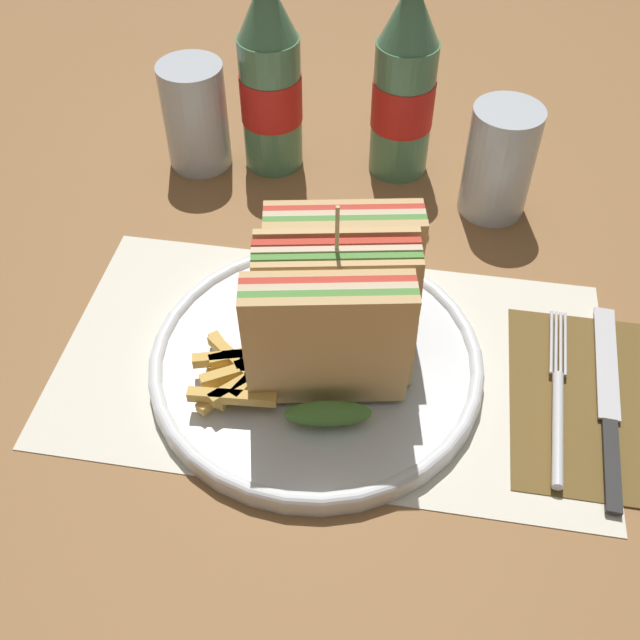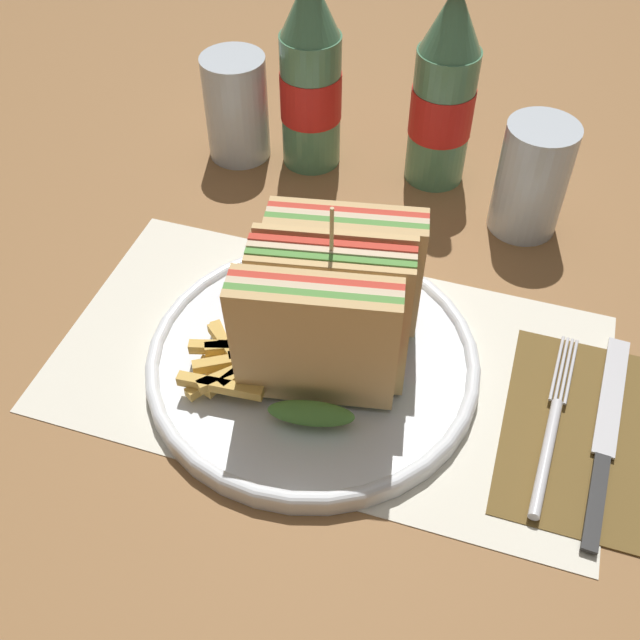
# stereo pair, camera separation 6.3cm
# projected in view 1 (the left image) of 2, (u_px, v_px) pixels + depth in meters

# --- Properties ---
(ground_plane) EXTENTS (4.00, 4.00, 0.00)m
(ground_plane) POSITION_uv_depth(u_px,v_px,m) (295.00, 357.00, 0.66)
(ground_plane) COLOR olive
(placemat) EXTENTS (0.47, 0.26, 0.00)m
(placemat) POSITION_uv_depth(u_px,v_px,m) (331.00, 365.00, 0.65)
(placemat) COLOR silver
(placemat) RESTS_ON ground_plane
(plate_main) EXTENTS (0.29, 0.29, 0.02)m
(plate_main) POSITION_uv_depth(u_px,v_px,m) (316.00, 360.00, 0.64)
(plate_main) COLOR white
(plate_main) RESTS_ON ground_plane
(club_sandwich) EXTENTS (0.13, 0.16, 0.16)m
(club_sandwich) POSITION_uv_depth(u_px,v_px,m) (335.00, 309.00, 0.59)
(club_sandwich) COLOR tan
(club_sandwich) RESTS_ON plate_main
(fries_pile) EXTENTS (0.10, 0.11, 0.02)m
(fries_pile) POSITION_uv_depth(u_px,v_px,m) (247.00, 369.00, 0.61)
(fries_pile) COLOR gold
(fries_pile) RESTS_ON plate_main
(ketchup_blob) EXTENTS (0.04, 0.03, 0.01)m
(ketchup_blob) POSITION_uv_depth(u_px,v_px,m) (271.00, 349.00, 0.63)
(ketchup_blob) COLOR maroon
(ketchup_blob) RESTS_ON plate_main
(napkin) EXTENTS (0.12, 0.19, 0.00)m
(napkin) POSITION_uv_depth(u_px,v_px,m) (582.00, 399.00, 0.62)
(napkin) COLOR brown
(napkin) RESTS_ON ground_plane
(fork) EXTENTS (0.02, 0.19, 0.01)m
(fork) POSITION_uv_depth(u_px,v_px,m) (558.00, 408.00, 0.61)
(fork) COLOR silver
(fork) RESTS_ON napkin
(knife) EXTENTS (0.03, 0.21, 0.00)m
(knife) POSITION_uv_depth(u_px,v_px,m) (609.00, 402.00, 0.62)
(knife) COLOR black
(knife) RESTS_ON napkin
(coke_bottle_near) EXTENTS (0.07, 0.07, 0.24)m
(coke_bottle_near) POSITION_uv_depth(u_px,v_px,m) (270.00, 79.00, 0.78)
(coke_bottle_near) COLOR #4C7F5B
(coke_bottle_near) RESTS_ON ground_plane
(coke_bottle_far) EXTENTS (0.07, 0.07, 0.24)m
(coke_bottle_far) POSITION_uv_depth(u_px,v_px,m) (404.00, 85.00, 0.78)
(coke_bottle_far) COLOR #4C7F5B
(coke_bottle_far) RESTS_ON ground_plane
(glass_near) EXTENTS (0.07, 0.07, 0.12)m
(glass_near) POSITION_uv_depth(u_px,v_px,m) (498.00, 167.00, 0.76)
(glass_near) COLOR silver
(glass_near) RESTS_ON ground_plane
(glass_far) EXTENTS (0.07, 0.07, 0.12)m
(glass_far) POSITION_uv_depth(u_px,v_px,m) (196.00, 116.00, 0.82)
(glass_far) COLOR silver
(glass_far) RESTS_ON ground_plane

